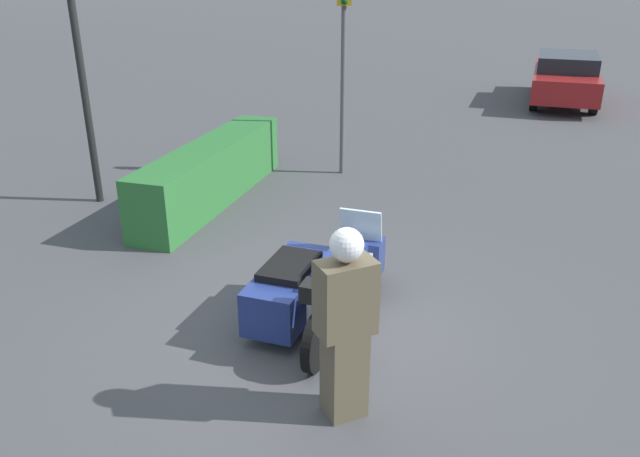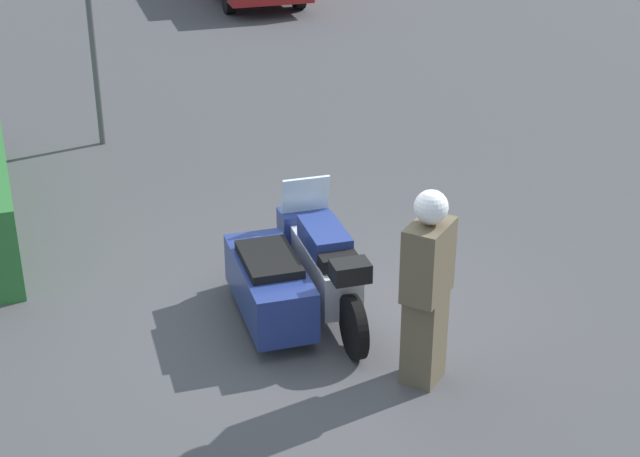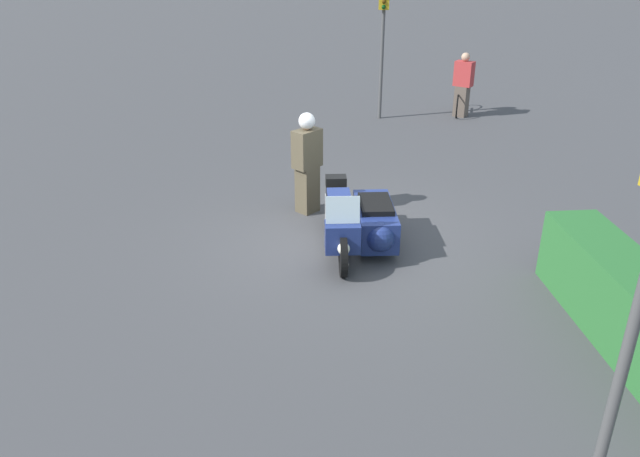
% 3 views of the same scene
% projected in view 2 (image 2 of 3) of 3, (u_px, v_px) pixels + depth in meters
% --- Properties ---
extents(ground_plane, '(160.00, 160.00, 0.00)m').
position_uv_depth(ground_plane, '(309.00, 323.00, 9.49)').
color(ground_plane, '#424244').
extents(police_motorcycle, '(2.43, 1.20, 1.14)m').
position_uv_depth(police_motorcycle, '(292.00, 270.00, 9.53)').
color(police_motorcycle, black).
rests_on(police_motorcycle, ground).
extents(officer_rider, '(0.55, 0.57, 1.81)m').
position_uv_depth(officer_rider, '(427.00, 284.00, 8.24)').
color(officer_rider, brown).
rests_on(officer_rider, ground).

